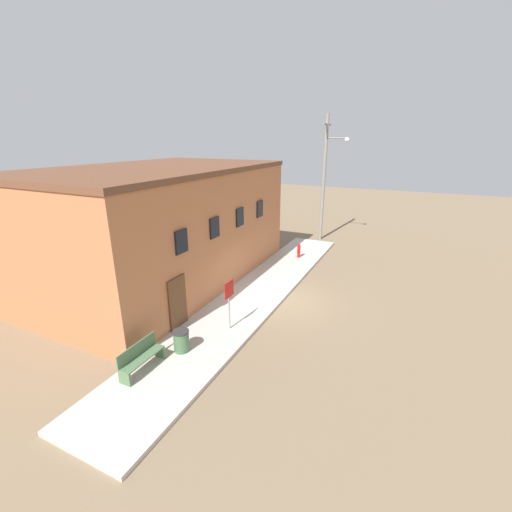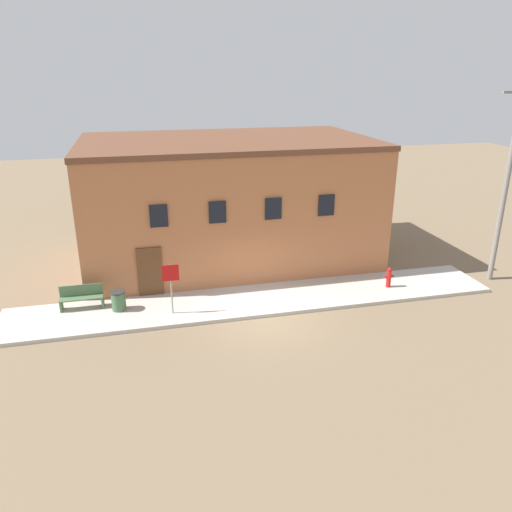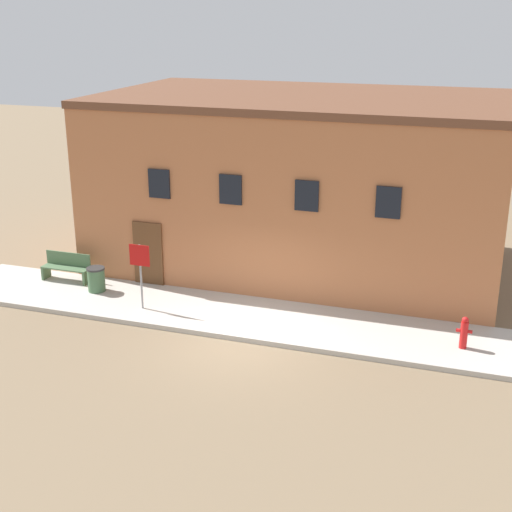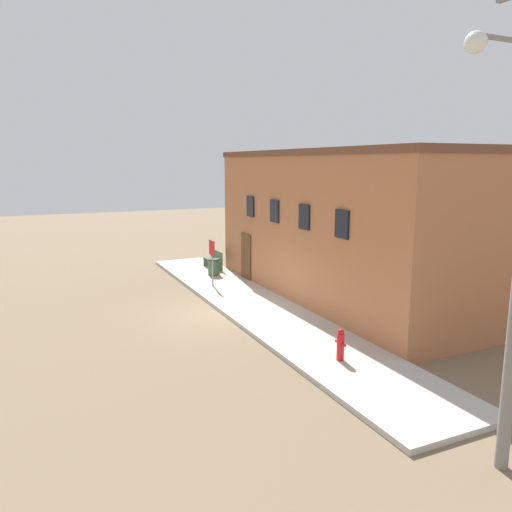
{
  "view_description": "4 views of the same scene",
  "coord_description": "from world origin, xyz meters",
  "px_view_note": "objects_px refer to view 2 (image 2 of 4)",
  "views": [
    {
      "loc": [
        -13.51,
        -5.01,
        7.15
      ],
      "look_at": [
        -0.04,
        1.43,
        2.0
      ],
      "focal_mm": 24.0,
      "sensor_mm": 36.0,
      "label": 1
    },
    {
      "loc": [
        -4.34,
        -16.39,
        8.9
      ],
      "look_at": [
        -0.04,
        1.43,
        2.0
      ],
      "focal_mm": 35.0,
      "sensor_mm": 36.0,
      "label": 2
    },
    {
      "loc": [
        5.92,
        -16.44,
        8.59
      ],
      "look_at": [
        -0.04,
        1.43,
        2.0
      ],
      "focal_mm": 50.0,
      "sensor_mm": 36.0,
      "label": 3
    },
    {
      "loc": [
        16.28,
        -6.12,
        5.38
      ],
      "look_at": [
        -0.04,
        1.43,
        2.0
      ],
      "focal_mm": 35.0,
      "sensor_mm": 36.0,
      "label": 4
    }
  ],
  "objects_px": {
    "fire_hydrant": "(389,277)",
    "trash_bin": "(119,300)",
    "stop_sign": "(171,280)",
    "bench": "(82,297)",
    "utility_pole": "(509,176)"
  },
  "relations": [
    {
      "from": "fire_hydrant",
      "to": "trash_bin",
      "type": "distance_m",
      "value": 11.16
    },
    {
      "from": "stop_sign",
      "to": "bench",
      "type": "xyz_separation_m",
      "value": [
        -3.38,
        1.31,
        -0.93
      ]
    },
    {
      "from": "bench",
      "to": "utility_pole",
      "type": "height_order",
      "value": "utility_pole"
    },
    {
      "from": "bench",
      "to": "trash_bin",
      "type": "distance_m",
      "value": 1.49
    },
    {
      "from": "utility_pole",
      "to": "stop_sign",
      "type": "bearing_deg",
      "value": -179.0
    },
    {
      "from": "stop_sign",
      "to": "utility_pole",
      "type": "relative_size",
      "value": 0.23
    },
    {
      "from": "bench",
      "to": "trash_bin",
      "type": "bearing_deg",
      "value": -20.52
    },
    {
      "from": "bench",
      "to": "fire_hydrant",
      "type": "bearing_deg",
      "value": -4.49
    },
    {
      "from": "stop_sign",
      "to": "bench",
      "type": "bearing_deg",
      "value": 158.88
    },
    {
      "from": "fire_hydrant",
      "to": "trash_bin",
      "type": "xyz_separation_m",
      "value": [
        -11.15,
        0.46,
        -0.05
      ]
    },
    {
      "from": "trash_bin",
      "to": "utility_pole",
      "type": "bearing_deg",
      "value": -1.9
    },
    {
      "from": "stop_sign",
      "to": "bench",
      "type": "relative_size",
      "value": 1.23
    },
    {
      "from": "fire_hydrant",
      "to": "bench",
      "type": "relative_size",
      "value": 0.55
    },
    {
      "from": "stop_sign",
      "to": "bench",
      "type": "distance_m",
      "value": 3.74
    },
    {
      "from": "bench",
      "to": "utility_pole",
      "type": "xyz_separation_m",
      "value": [
        17.58,
        -1.06,
        4.11
      ]
    }
  ]
}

